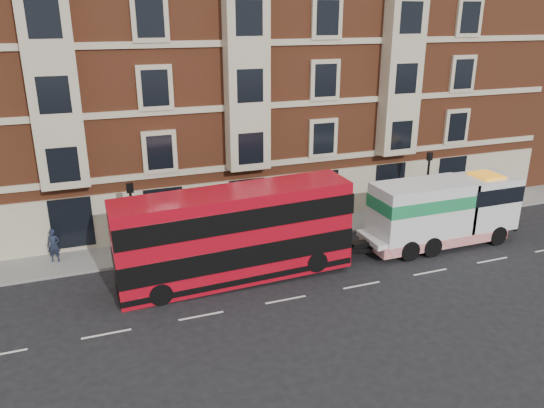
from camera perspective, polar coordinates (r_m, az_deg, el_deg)
The scene contains 8 objects.
ground at distance 24.96m, azimuth 1.48°, elevation -10.26°, with size 120.00×120.00×0.00m, color black.
sidewalk at distance 31.27m, azimuth -3.65°, elevation -3.68°, with size 90.00×3.00×0.15m, color slate.
victorian_terrace at distance 36.17m, azimuth -6.84°, elevation 15.76°, with size 45.00×12.00×20.40m.
lamp_post_west at distance 28.08m, azimuth -14.77°, elevation -1.38°, with size 0.35×0.15×4.35m.
lamp_post_east at distance 34.50m, azimuth 16.36°, elevation 2.40°, with size 0.35×0.15×4.35m.
double_decker_bus at distance 25.76m, azimuth -4.04°, elevation -3.20°, with size 11.49×2.64×4.65m.
tow_truck at distance 31.25m, azimuth 17.67°, elevation -0.77°, with size 9.20×2.72×3.83m.
pedestrian at distance 30.12m, azimuth -22.42°, elevation -4.15°, with size 0.66×0.43×1.80m, color #181E31.
Camera 1 is at (-8.16, -20.03, 12.46)m, focal length 35.00 mm.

